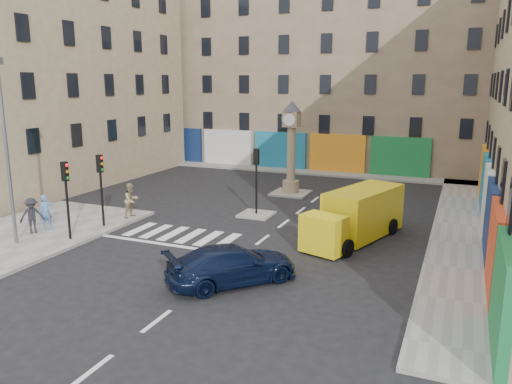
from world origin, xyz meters
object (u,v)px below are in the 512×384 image
Objects in this scene: pedestrian_blue at (46,212)px; pedestrian_dark at (32,215)px; traffic_light_left_near at (66,188)px; traffic_light_island at (256,171)px; lamp_post at (6,143)px; navy_sedan at (232,264)px; yellow_van at (357,215)px; traffic_light_left_far at (101,179)px; clock_pillar at (291,142)px; pedestrian_tan at (131,200)px.

pedestrian_dark is (-0.11, -0.79, 0.01)m from pedestrian_blue.
pedestrian_dark is (-2.38, 0.06, -1.59)m from traffic_light_left_near.
traffic_light_island is 12.52m from lamp_post.
navy_sedan is 0.74× the size of yellow_van.
traffic_light_left_far is at bearing 18.45° from navy_sedan.
clock_pillar reaches higher than traffic_light_left_near.
pedestrian_dark is (-14.76, -5.65, -0.14)m from yellow_van.
clock_pillar is at bearing 90.00° from traffic_light_island.
clock_pillar reaches higher than traffic_light_island.
traffic_light_left_near is 2.40m from traffic_light_left_far.
lamp_post is at bearing -125.89° from pedestrian_dark.
traffic_light_left_near and traffic_light_left_far have the same top height.
traffic_light_left_far is 3.70m from pedestrian_dark.
pedestrian_tan is at bearing 4.30° from pedestrian_dark.
pedestrian_dark is at bearing -141.20° from yellow_van.
lamp_post is at bearing 170.07° from pedestrian_tan.
lamp_post is (-8.20, -9.20, 2.20)m from traffic_light_island.
lamp_post reaches higher than pedestrian_blue.
pedestrian_dark is (-8.68, -7.74, -1.56)m from traffic_light_island.
pedestrian_dark is (-0.48, 1.46, -3.76)m from lamp_post.
traffic_light_left_far is 0.55× the size of yellow_van.
traffic_light_island is at bearing 178.87° from yellow_van.
clock_pillar reaches higher than pedestrian_tan.
pedestrian_blue is (-0.36, 2.24, -3.77)m from lamp_post.
traffic_light_left_far is 2.10× the size of pedestrian_dark.
traffic_light_island is at bearing -31.47° from navy_sedan.
clock_pillar is (0.00, 6.00, 0.96)m from traffic_light_island.
traffic_light_left_near is 9.49m from navy_sedan.
clock_pillar reaches higher than traffic_light_left_far.
pedestrian_blue is at bearing 27.73° from pedestrian_dark.
traffic_light_left_far reaches higher than pedestrian_tan.
traffic_light_left_near is 15.19m from clock_pillar.
traffic_light_island is 9.87m from navy_sedan.
pedestrian_blue reaches higher than navy_sedan.
traffic_light_left_near is 13.71m from yellow_van.
traffic_light_island reaches higher than pedestrian_tan.
traffic_light_left_near is at bearing -128.93° from traffic_light_island.
navy_sedan is (11.09, -0.05, -4.07)m from lamp_post.
traffic_light_left_near is at bearing -55.33° from pedestrian_dark.
navy_sedan is at bearing -72.68° from traffic_light_island.
navy_sedan is (2.89, -9.25, -1.87)m from traffic_light_island.
yellow_van is at bearing -18.99° from traffic_light_island.
pedestrian_dark is at bearing 178.66° from traffic_light_left_near.
traffic_light_left_far is at bearing -177.70° from pedestrian_tan.
clock_pillar is (6.30, 13.80, 0.93)m from traffic_light_left_near.
traffic_light_island is at bearing 48.29° from lamp_post.
traffic_light_island is 6.07m from clock_pillar.
traffic_light_left_near reaches higher than pedestrian_dark.
lamp_post is 11.81m from navy_sedan.
traffic_light_left_far is at bearing -118.94° from clock_pillar.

